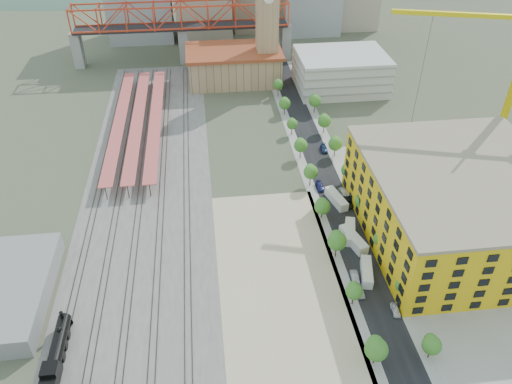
{
  "coord_description": "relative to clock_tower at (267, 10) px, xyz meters",
  "views": [
    {
      "loc": [
        -18.98,
        -110.39,
        83.55
      ],
      "look_at": [
        -7.01,
        -10.03,
        10.0
      ],
      "focal_mm": 35.0,
      "sensor_mm": 36.0,
      "label": 1
    }
  ],
  "objects": [
    {
      "name": "ground",
      "position": [
        -8.0,
        -79.99,
        -28.7
      ],
      "size": [
        400.0,
        400.0,
        0.0
      ],
      "primitive_type": "plane",
      "color": "#474C38",
      "rests_on": "ground"
    },
    {
      "name": "ballast_strip",
      "position": [
        -44.0,
        -62.49,
        -28.67
      ],
      "size": [
        36.0,
        165.0,
        0.06
      ],
      "primitive_type": "cube",
      "color": "#605E59",
      "rests_on": "ground"
    },
    {
      "name": "dirt_lot",
      "position": [
        -12.0,
        -111.49,
        -28.67
      ],
      "size": [
        28.0,
        67.0,
        0.06
      ],
      "primitive_type": "cube",
      "color": "tan",
      "rests_on": "ground"
    },
    {
      "name": "street_asphalt",
      "position": [
        8.0,
        -64.99,
        -28.67
      ],
      "size": [
        12.0,
        170.0,
        0.06
      ],
      "primitive_type": "cube",
      "color": "black",
      "rests_on": "ground"
    },
    {
      "name": "sidewalk_west",
      "position": [
        2.5,
        -64.99,
        -28.68
      ],
      "size": [
        3.0,
        170.0,
        0.04
      ],
      "primitive_type": "cube",
      "color": "gray",
      "rests_on": "ground"
    },
    {
      "name": "sidewalk_east",
      "position": [
        13.5,
        -64.99,
        -28.68
      ],
      "size": [
        3.0,
        170.0,
        0.04
      ],
      "primitive_type": "cube",
      "color": "gray",
      "rests_on": "ground"
    },
    {
      "name": "construction_pad",
      "position": [
        37.0,
        -99.99,
        -28.67
      ],
      "size": [
        50.0,
        90.0,
        0.06
      ],
      "primitive_type": "cube",
      "color": "gray",
      "rests_on": "ground"
    },
    {
      "name": "rail_tracks",
      "position": [
        -45.8,
        -62.49,
        -28.55
      ],
      "size": [
        26.56,
        160.0,
        0.18
      ],
      "color": "#382B23",
      "rests_on": "ground"
    },
    {
      "name": "platform_canopies",
      "position": [
        -49.0,
        -34.99,
        -24.7
      ],
      "size": [
        16.0,
        80.0,
        4.12
      ],
      "color": "#C14A50",
      "rests_on": "ground"
    },
    {
      "name": "station_hall",
      "position": [
        -13.0,
        2.01,
        -22.03
      ],
      "size": [
        38.0,
        24.0,
        13.1
      ],
      "color": "tan",
      "rests_on": "ground"
    },
    {
      "name": "clock_tower",
      "position": [
        0.0,
        0.0,
        0.0
      ],
      "size": [
        12.0,
        12.0,
        52.0
      ],
      "color": "tan",
      "rests_on": "ground"
    },
    {
      "name": "parking_garage",
      "position": [
        28.0,
        -9.99,
        -21.7
      ],
      "size": [
        34.0,
        26.0,
        14.0
      ],
      "primitive_type": "cube",
      "color": "silver",
      "rests_on": "ground"
    },
    {
      "name": "truss_bridge",
      "position": [
        -33.0,
        25.01,
        -9.83
      ],
      "size": [
        94.0,
        9.6,
        25.6
      ],
      "color": "gray",
      "rests_on": "ground"
    },
    {
      "name": "construction_building",
      "position": [
        34.0,
        -99.99,
        -19.29
      ],
      "size": [
        44.6,
        50.6,
        18.8
      ],
      "color": "gold",
      "rests_on": "ground"
    },
    {
      "name": "street_trees",
      "position": [
        8.0,
        -74.99,
        -28.7
      ],
      "size": [
        15.4,
        124.4,
        8.0
      ],
      "color": "#346D20",
      "rests_on": "ground"
    },
    {
      "name": "distant_hills",
      "position": [
        37.28,
        180.01,
        -108.23
      ],
      "size": [
        647.0,
        264.0,
        227.0
      ],
      "color": "#4C6B59",
      "rests_on": "ground"
    },
    {
      "name": "locomotive",
      "position": [
        -58.0,
        -128.44,
        -26.56
      ],
      "size": [
        2.97,
        22.92,
        5.73
      ],
      "color": "black",
      "rests_on": "ground"
    },
    {
      "name": "tower_crane",
      "position": [
        56.13,
        -69.93,
        3.55
      ],
      "size": [
        47.48,
        15.31,
        52.25
      ],
      "color": "#D2BE0D",
      "rests_on": "ground"
    },
    {
      "name": "site_trailer_a",
      "position": [
        8.0,
        -112.11,
        -27.48
      ],
      "size": [
        4.32,
        9.19,
        2.43
      ],
      "primitive_type": "cube",
      "rotation": [
        0.0,
        0.0,
        -0.23
      ],
      "color": "silver",
      "rests_on": "ground"
    },
    {
      "name": "site_trailer_b",
      "position": [
        8.0,
        -100.99,
        -27.36
      ],
      "size": [
        5.27,
        10.08,
        2.67
      ],
      "primitive_type": "cube",
      "rotation": [
        0.0,
        0.0,
        0.29
      ],
      "color": "silver",
      "rests_on": "ground"
    },
    {
      "name": "site_trailer_c",
      "position": [
        8.0,
        -97.88,
        -27.46
      ],
      "size": [
        4.68,
        9.35,
        2.47
      ],
      "primitive_type": "cube",
      "rotation": [
        0.0,
        0.0,
        -0.27
      ],
      "color": "silver",
      "rests_on": "ground"
    },
    {
      "name": "site_trailer_d",
      "position": [
        8.0,
        -83.97,
        -27.42
      ],
      "size": [
        4.68,
        9.66,
        2.56
      ],
      "primitive_type": "cube",
      "rotation": [
        0.0,
        0.0,
        0.25
      ],
      "color": "silver",
      "rests_on": "ground"
    },
    {
      "name": "car_0",
      "position": [
        5.0,
        -117.21,
        -27.99
      ],
      "size": [
        1.81,
        4.23,
        1.42
      ],
      "primitive_type": "imported",
      "rotation": [
        0.0,
        0.0,
        -0.03
      ],
      "color": "#BEBEBE",
      "rests_on": "ground"
    },
    {
      "name": "car_1",
      "position": [
        5.0,
        -113.04,
        -27.98
      ],
      "size": [
        1.87,
        4.48,
        1.44
      ],
      "primitive_type": "imported",
      "rotation": [
        0.0,
        0.0,
        -0.08
      ],
      "color": "#98989D",
      "rests_on": "ground"
    },
    {
      "name": "car_2",
      "position": [
        5.0,
        -98.72,
        -28.03
      ],
      "size": [
        2.67,
        5.01,
        1.34
      ],
      "primitive_type": "imported",
      "rotation": [
        0.0,
        0.0,
        -0.1
      ],
      "color": "black",
      "rests_on": "ground"
    },
    {
      "name": "car_3",
      "position": [
        5.0,
        -76.78,
        -28.01
      ],
      "size": [
        2.06,
        4.79,
        1.37
      ],
      "primitive_type": "imported",
      "rotation": [
        0.0,
        0.0,
        -0.03
      ],
      "color": "navy",
      "rests_on": "ground"
    },
    {
      "name": "car_4",
      "position": [
        11.0,
        -123.36,
        -28.04
      ],
      "size": [
        1.83,
        3.97,
        1.32
      ],
      "primitive_type": "imported",
      "rotation": [
        0.0,
        0.0,
        -0.07
      ],
      "color": "silver",
      "rests_on": "ground"
    },
    {
      "name": "car_5",
      "position": [
        11.0,
        -81.08,
        -27.9
      ],
      "size": [
        2.26,
        5.03,
        1.6
      ],
      "primitive_type": "imported",
      "rotation": [
        0.0,
        0.0,
        0.12
      ],
      "color": "#A8A8AD",
      "rests_on": "ground"
    },
    {
      "name": "car_6",
      "position": [
        11.0,
        -85.17,
        -27.94
      ],
      "size": [
        2.88,
        5.63,
        1.52
      ],
      "primitive_type": "imported",
      "rotation": [
        0.0,
        0.0,
        -0.07
      ],
      "color": "black",
      "rests_on": "ground"
    },
    {
      "name": "car_7",
      "position": [
        11.0,
        -56.49,
        -27.99
      ],
      "size": [
        2.28,
        4.99,
        1.42
      ],
      "primitive_type": "imported",
      "rotation": [
        0.0,
        0.0,
        -0.06
      ],
      "color": "navy",
      "rests_on": "ground"
    }
  ]
}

